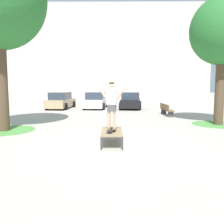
{
  "coord_description": "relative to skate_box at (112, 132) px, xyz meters",
  "views": [
    {
      "loc": [
        0.15,
        -9.2,
        2.15
      ],
      "look_at": [
        0.08,
        1.09,
        1.0
      ],
      "focal_mm": 38.84,
      "sensor_mm": 36.0,
      "label": 1
    }
  ],
  "objects": [
    {
      "name": "grass_patch_near_left",
      "position": [
        -5.17,
        2.52,
        -0.41
      ],
      "size": [
        2.9,
        2.9,
        0.01
      ],
      "primitive_type": "cylinder",
      "color": "#519342",
      "rests_on": "ground"
    },
    {
      "name": "skateboard",
      "position": [
        0.0,
        -0.14,
        0.12
      ],
      "size": [
        0.38,
        0.82,
        0.09
      ],
      "color": "black",
      "rests_on": "skate_box"
    },
    {
      "name": "park_bench",
      "position": [
        3.79,
        8.25,
        0.03
      ],
      "size": [
        0.54,
        2.42,
        0.83
      ],
      "color": "brown",
      "rests_on": "ground"
    },
    {
      "name": "car_black",
      "position": [
        1.64,
        13.37,
        0.28
      ],
      "size": [
        2.28,
        4.37,
        1.5
      ],
      "color": "black",
      "rests_on": "ground"
    },
    {
      "name": "ground_plane",
      "position": [
        -0.08,
        0.41,
        -0.41
      ],
      "size": [
        120.0,
        120.0,
        0.0
      ],
      "primitive_type": "plane",
      "color": "#B2AA9E"
    },
    {
      "name": "car_tan",
      "position": [
        -4.79,
        13.32,
        0.28
      ],
      "size": [
        2.23,
        4.35,
        1.5
      ],
      "color": "tan",
      "rests_on": "ground"
    },
    {
      "name": "skate_box",
      "position": [
        0.0,
        0.0,
        0.0
      ],
      "size": [
        0.78,
        1.91,
        0.46
      ],
      "color": "#38383D",
      "rests_on": "ground"
    },
    {
      "name": "building_facade",
      "position": [
        -1.71,
        32.58,
        7.12
      ],
      "size": [
        34.64,
        4.0,
        15.06
      ],
      "primitive_type": "cube",
      "color": "beige",
      "rests_on": "ground"
    },
    {
      "name": "tree_near_right",
      "position": [
        5.79,
        4.35,
        4.5
      ],
      "size": [
        3.39,
        3.39,
        6.77
      ],
      "color": "brown",
      "rests_on": "ground"
    },
    {
      "name": "grass_patch_near_right",
      "position": [
        5.79,
        4.35,
        -0.41
      ],
      "size": [
        2.8,
        2.8,
        0.01
      ],
      "primitive_type": "cylinder",
      "color": "#519342",
      "rests_on": "ground"
    },
    {
      "name": "car_white",
      "position": [
        -1.58,
        13.49,
        0.28
      ],
      "size": [
        2.16,
        4.32,
        1.5
      ],
      "color": "silver",
      "rests_on": "ground"
    },
    {
      "name": "skater",
      "position": [
        0.0,
        -0.14,
        1.12
      ],
      "size": [
        0.99,
        0.36,
        1.69
      ],
      "color": "tan",
      "rests_on": "skateboard"
    }
  ]
}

